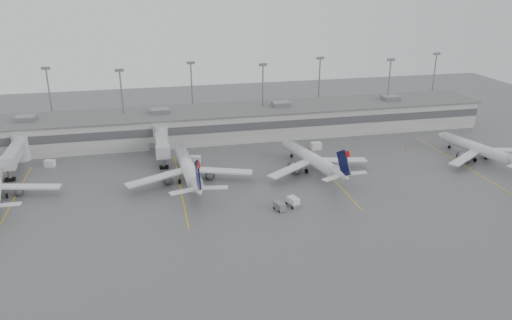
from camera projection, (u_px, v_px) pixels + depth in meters
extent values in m
plane|color=#57575A|center=(284.00, 229.00, 93.40)|extent=(260.00, 260.00, 0.00)
cube|color=#9A9A96|center=(231.00, 123.00, 144.94)|extent=(150.00, 16.00, 8.00)
cube|color=#47474C|center=(236.00, 128.00, 137.24)|extent=(150.00, 0.15, 2.20)
cube|color=#606060|center=(231.00, 109.00, 143.51)|extent=(152.00, 17.00, 0.30)
cube|color=slate|center=(26.00, 118.00, 132.03)|extent=(5.00, 4.00, 1.30)
cube|color=slate|center=(391.00, 98.00, 153.44)|extent=(5.00, 4.00, 1.30)
cylinder|color=gray|center=(51.00, 104.00, 141.30)|extent=(0.44, 0.44, 20.00)
cube|color=slate|center=(46.00, 68.00, 137.70)|extent=(2.40, 0.50, 0.80)
cylinder|color=gray|center=(123.00, 107.00, 138.53)|extent=(0.44, 0.44, 20.00)
cube|color=slate|center=(119.00, 70.00, 134.93)|extent=(2.40, 0.50, 0.80)
cylinder|color=gray|center=(192.00, 97.00, 149.46)|extent=(0.44, 0.44, 20.00)
cube|color=slate|center=(191.00, 63.00, 145.85)|extent=(2.40, 0.50, 0.80)
cylinder|color=gray|center=(263.00, 99.00, 146.69)|extent=(0.44, 0.44, 20.00)
cube|color=slate|center=(263.00, 65.00, 143.09)|extent=(2.40, 0.50, 0.80)
cylinder|color=gray|center=(319.00, 91.00, 157.61)|extent=(0.44, 0.44, 20.00)
cube|color=slate|center=(320.00, 58.00, 154.01)|extent=(2.40, 0.50, 0.80)
cylinder|color=gray|center=(388.00, 93.00, 154.85)|extent=(0.44, 0.44, 20.00)
cube|color=slate|center=(391.00, 60.00, 151.24)|extent=(2.40, 0.50, 0.80)
cylinder|color=gray|center=(433.00, 85.00, 165.77)|extent=(0.44, 0.44, 20.00)
cube|color=slate|center=(437.00, 54.00, 162.17)|extent=(2.40, 0.50, 0.80)
cylinder|color=#ADB0B3|center=(21.00, 147.00, 126.49)|extent=(4.00, 4.00, 7.00)
cube|color=#ADB0B3|center=(15.00, 153.00, 120.28)|extent=(2.80, 13.00, 2.60)
cube|color=#ADB0B3|center=(7.00, 163.00, 113.43)|extent=(3.40, 2.40, 3.00)
cylinder|color=gray|center=(9.00, 175.00, 114.45)|extent=(0.70, 0.70, 2.80)
cube|color=black|center=(10.00, 179.00, 114.82)|extent=(2.20, 1.20, 0.70)
cylinder|color=#ADB0B3|center=(161.00, 138.00, 133.63)|extent=(4.00, 4.00, 7.00)
cube|color=#ADB0B3|center=(162.00, 142.00, 127.42)|extent=(2.80, 13.00, 2.60)
cube|color=#ADB0B3|center=(163.00, 152.00, 120.57)|extent=(3.40, 2.40, 3.00)
cylinder|color=gray|center=(164.00, 163.00, 121.59)|extent=(0.70, 0.70, 2.80)
cube|color=black|center=(164.00, 167.00, 121.96)|extent=(2.20, 1.20, 0.70)
cube|color=gold|center=(13.00, 201.00, 104.60)|extent=(0.25, 40.00, 0.01)
cube|color=gold|center=(180.00, 187.00, 111.74)|extent=(0.25, 40.00, 0.01)
cube|color=gold|center=(328.00, 174.00, 118.88)|extent=(0.25, 40.00, 0.01)
cube|color=gold|center=(459.00, 162.00, 126.01)|extent=(0.25, 40.00, 0.01)
cube|color=silver|center=(30.00, 187.00, 106.54)|extent=(12.84, 4.07, 0.34)
cylinder|color=black|center=(7.00, 196.00, 106.00)|extent=(0.63, 1.13, 1.07)
cylinder|color=silver|center=(187.00, 166.00, 114.80)|extent=(4.71, 23.64, 3.20)
cone|color=silver|center=(179.00, 148.00, 126.69)|extent=(3.39, 3.19, 3.20)
cone|color=silver|center=(198.00, 189.00, 101.90)|extent=(3.54, 5.53, 3.20)
cube|color=silver|center=(156.00, 178.00, 110.46)|extent=(13.92, 7.71, 0.37)
cube|color=silver|center=(222.00, 171.00, 114.38)|extent=(14.13, 6.12, 0.37)
cube|color=black|center=(198.00, 176.00, 100.33)|extent=(0.71, 6.02, 6.98)
cube|color=#AE140D|center=(199.00, 165.00, 98.10)|extent=(0.46, 2.18, 2.03)
cylinder|color=black|center=(182.00, 163.00, 124.39)|extent=(0.43, 0.98, 0.96)
cylinder|color=black|center=(180.00, 181.00, 113.22)|extent=(0.56, 1.20, 1.17)
cylinder|color=black|center=(199.00, 179.00, 114.40)|extent=(0.56, 1.20, 1.17)
cylinder|color=silver|center=(310.00, 158.00, 120.78)|extent=(7.82, 22.02, 2.99)
cone|color=silver|center=(286.00, 143.00, 131.20)|extent=(3.54, 3.39, 2.99)
cone|color=silver|center=(342.00, 175.00, 109.46)|extent=(4.03, 5.52, 2.99)
cube|color=silver|center=(290.00, 169.00, 115.89)|extent=(12.43, 8.88, 0.35)
cube|color=silver|center=(340.00, 160.00, 121.52)|extent=(13.12, 3.72, 0.35)
cube|color=black|center=(344.00, 163.00, 108.02)|extent=(1.55, 5.53, 6.51)
cube|color=#AE140D|center=(348.00, 154.00, 106.01)|extent=(0.74, 2.03, 1.89)
cylinder|color=black|center=(292.00, 156.00, 129.24)|extent=(0.54, 0.95, 0.90)
cylinder|color=black|center=(306.00, 171.00, 119.11)|extent=(0.68, 1.17, 1.10)
cylinder|color=black|center=(321.00, 168.00, 120.80)|extent=(0.68, 1.17, 1.10)
cylinder|color=silver|center=(476.00, 148.00, 127.88)|extent=(7.59, 20.97, 2.85)
cone|color=silver|center=(442.00, 135.00, 137.78)|extent=(3.38, 3.24, 2.85)
cube|color=silver|center=(465.00, 158.00, 123.20)|extent=(11.82, 8.52, 0.33)
cube|color=silver|center=(502.00, 150.00, 128.63)|extent=(12.49, 3.46, 0.33)
cylinder|color=black|center=(449.00, 147.00, 135.92)|extent=(0.52, 0.91, 0.85)
cylinder|color=black|center=(475.00, 160.00, 126.29)|extent=(0.66, 1.11, 1.04)
cylinder|color=black|center=(486.00, 157.00, 127.92)|extent=(0.66, 1.11, 1.04)
cube|color=silver|center=(293.00, 202.00, 102.18)|extent=(2.38, 2.99, 1.96)
cube|color=slate|center=(293.00, 204.00, 102.39)|extent=(2.72, 3.48, 0.76)
cylinder|color=black|center=(287.00, 204.00, 102.87)|extent=(0.42, 0.65, 0.61)
cylinder|color=black|center=(293.00, 202.00, 103.71)|extent=(0.42, 0.65, 0.61)
cylinder|color=black|center=(293.00, 208.00, 101.13)|extent=(0.42, 0.65, 0.61)
cylinder|color=black|center=(300.00, 206.00, 101.97)|extent=(0.42, 0.65, 0.61)
cube|color=slate|center=(280.00, 206.00, 100.47)|extent=(2.24, 2.94, 1.58)
cylinder|color=black|center=(274.00, 208.00, 101.12)|extent=(0.36, 0.56, 0.52)
cylinder|color=black|center=(285.00, 210.00, 100.26)|extent=(0.36, 0.56, 0.52)
cube|color=silver|center=(50.00, 163.00, 123.14)|extent=(2.70, 2.18, 1.66)
cube|color=silver|center=(195.00, 159.00, 125.53)|extent=(2.81, 2.21, 1.76)
cube|color=silver|center=(316.00, 146.00, 135.08)|extent=(2.78, 1.88, 1.94)
cube|color=slate|center=(154.00, 150.00, 131.87)|extent=(2.38, 3.68, 2.24)
cone|color=#EE5105|center=(12.00, 175.00, 117.08)|extent=(0.44, 0.44, 0.70)
cone|color=#EE5105|center=(189.00, 166.00, 122.88)|extent=(0.41, 0.41, 0.66)
cone|color=#EE5105|center=(309.00, 150.00, 133.82)|extent=(0.50, 0.50, 0.80)
cone|color=#EE5105|center=(406.00, 148.00, 135.47)|extent=(0.47, 0.47, 0.75)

